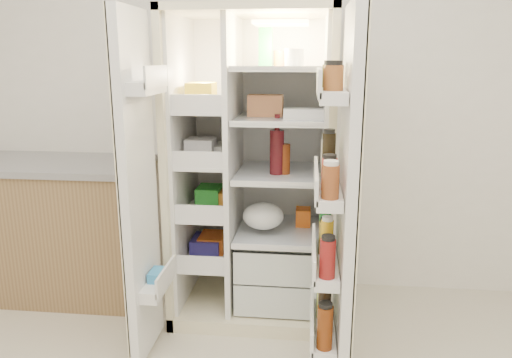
# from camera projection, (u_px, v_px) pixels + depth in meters

# --- Properties ---
(wall_back) EXTENTS (4.00, 0.02, 2.70)m
(wall_back) POSITION_uv_depth(u_px,v_px,m) (271.00, 87.00, 3.12)
(wall_back) COLOR white
(wall_back) RESTS_ON floor
(refrigerator) EXTENTS (0.92, 0.70, 1.80)m
(refrigerator) POSITION_uv_depth(u_px,v_px,m) (257.00, 192.00, 2.94)
(refrigerator) COLOR beige
(refrigerator) RESTS_ON floor
(freezer_door) EXTENTS (0.15, 0.40, 1.72)m
(freezer_door) POSITION_uv_depth(u_px,v_px,m) (139.00, 192.00, 2.38)
(freezer_door) COLOR white
(freezer_door) RESTS_ON floor
(fridge_door) EXTENTS (0.17, 0.58, 1.72)m
(fridge_door) POSITION_uv_depth(u_px,v_px,m) (342.00, 208.00, 2.19)
(fridge_door) COLOR white
(fridge_door) RESTS_ON floor
(kitchen_counter) EXTENTS (1.23, 0.66, 0.90)m
(kitchen_counter) POSITION_uv_depth(u_px,v_px,m) (57.00, 227.00, 3.20)
(kitchen_counter) COLOR olive
(kitchen_counter) RESTS_ON floor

